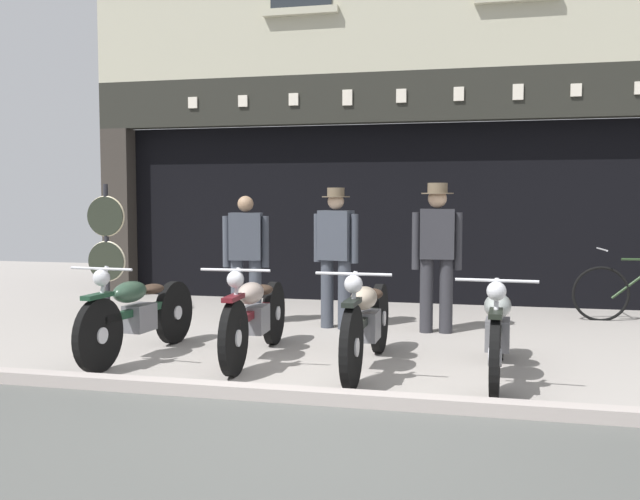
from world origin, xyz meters
TOP-DOWN VIEW (x-y plane):
  - ground at (0.00, -0.98)m, footprint 21.32×22.00m
  - shop_facade at (0.00, 6.99)m, footprint 9.62×4.42m
  - motorcycle_left at (-2.06, 1.18)m, footprint 0.62×1.96m
  - motorcycle_center_left at (-0.94, 1.35)m, footprint 0.62×2.01m
  - motorcycle_center at (0.15, 1.19)m, footprint 0.62×2.08m
  - motorcycle_center_right at (1.28, 1.15)m, footprint 0.62×2.00m
  - salesman_left at (-1.62, 3.05)m, footprint 0.55×0.28m
  - shopkeeper_center at (-0.53, 3.08)m, footprint 0.55×0.32m
  - salesman_right at (0.64, 3.07)m, footprint 0.56×0.36m
  - tyre_sign_pole at (-3.64, 3.35)m, footprint 0.53×0.06m
  - advert_board_near at (2.18, 5.40)m, footprint 0.81×0.03m
  - advert_board_far at (3.12, 5.40)m, footprint 0.76×0.03m

SIDE VIEW (x-z plane):
  - ground at x=0.00m, z-range -0.13..0.05m
  - motorcycle_center_right at x=1.28m, z-range -0.03..0.88m
  - motorcycle_left at x=-2.06m, z-range -0.04..0.89m
  - motorcycle_center_left at x=-0.94m, z-range -0.03..0.89m
  - motorcycle_center at x=0.15m, z-range -0.03..0.90m
  - salesman_left at x=-1.62m, z-range 0.08..1.63m
  - shopkeeper_center at x=-0.53m, z-range 0.08..1.73m
  - salesman_right at x=0.64m, z-range 0.10..1.80m
  - tyre_sign_pole at x=-3.64m, z-range 0.12..1.83m
  - advert_board_near at x=2.18m, z-range 1.12..2.19m
  - advert_board_far at x=3.12m, z-range 1.24..2.29m
  - shop_facade at x=0.00m, z-range -1.55..5.09m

